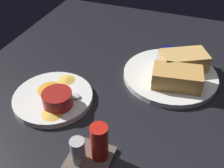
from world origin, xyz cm
name	(u,v)px	position (x,y,z in cm)	size (l,w,h in cm)	color
ground_plane	(156,104)	(0.00, 0.00, -1.50)	(110.00, 110.00, 3.00)	black
plate_sandwich_main	(170,75)	(-1.25, -10.88, 0.80)	(26.95, 26.95, 1.60)	white
sandwich_half_near	(177,77)	(-3.55, -6.31, 4.00)	(14.17, 9.49, 4.80)	tan
sandwich_half_far	(184,60)	(-4.06, -15.17, 4.00)	(15.05, 12.93, 4.80)	tan
ramekin_dark_sauce	(169,56)	(0.60, -16.66, 3.70)	(6.25, 6.25, 3.90)	#0C144C
spoon_by_dark_ramekin	(174,70)	(-2.06, -12.21, 1.96)	(6.34, 9.22, 0.80)	silver
plate_chips_companion	(53,98)	(25.69, 9.38, 0.80)	(20.73, 20.73, 1.60)	white
ramekin_light_gravy	(57,99)	(22.58, 11.98, 3.62)	(7.47, 7.47, 3.75)	maroon
spoon_by_gravy_ramekin	(70,96)	(21.24, 8.44, 1.96)	(9.95, 3.52, 0.80)	silver
plantain_chip_scatter	(55,93)	(25.48, 8.58, 1.90)	(13.36, 19.72, 0.60)	gold
condiment_caddy	(92,150)	(8.57, 23.06, 3.41)	(9.00, 9.00, 9.50)	brown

